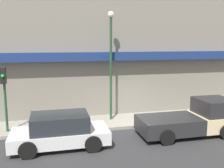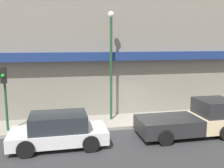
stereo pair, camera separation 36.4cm
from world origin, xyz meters
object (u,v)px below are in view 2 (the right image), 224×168
Objects in this scene: pickup_truck at (193,120)px; street_lamp at (111,54)px; parked_car at (59,130)px; fire_hydrant at (77,120)px; traffic_light at (5,87)px.

street_lamp is at bearing 143.30° from pickup_truck.
parked_car is 6.74× the size of fire_hydrant.
traffic_light reaches higher than fire_hydrant.
parked_car is 3.74m from traffic_light.
parked_car is (-6.70, -0.00, -0.05)m from pickup_truck.
pickup_truck is 9.67m from traffic_light.
parked_car is at bearing -136.08° from street_lamp.
street_lamp is at bearing 8.61° from traffic_light.
street_lamp is (3.04, 2.92, 3.25)m from parked_car.
pickup_truck is at bearing 0.55° from parked_car.
pickup_truck is 5.68m from street_lamp.
traffic_light is at bearing -178.25° from fire_hydrant.
street_lamp is 1.88× the size of traffic_light.
pickup_truck is 1.53× the size of traffic_light.
fire_hydrant is at bearing 65.94° from parked_car.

